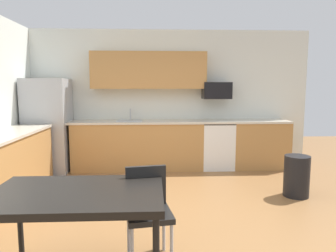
{
  "coord_description": "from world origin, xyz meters",
  "views": [
    {
      "loc": [
        -0.22,
        -3.63,
        1.59
      ],
      "look_at": [
        0.0,
        1.0,
        1.0
      ],
      "focal_mm": 33.16,
      "sensor_mm": 36.0,
      "label": 1
    }
  ],
  "objects_px": {
    "refrigerator": "(48,126)",
    "chair_near_table": "(148,206)",
    "oven_range": "(217,145)",
    "dining_table": "(77,198)",
    "trash_bin": "(297,176)",
    "microwave": "(217,91)"
  },
  "relations": [
    {
      "from": "microwave",
      "to": "trash_bin",
      "type": "bearing_deg",
      "value": -64.46
    },
    {
      "from": "oven_range",
      "to": "dining_table",
      "type": "bearing_deg",
      "value": -118.33
    },
    {
      "from": "dining_table",
      "to": "trash_bin",
      "type": "height_order",
      "value": "dining_table"
    },
    {
      "from": "refrigerator",
      "to": "dining_table",
      "type": "bearing_deg",
      "value": -68.5
    },
    {
      "from": "oven_range",
      "to": "chair_near_table",
      "type": "relative_size",
      "value": 1.07
    },
    {
      "from": "refrigerator",
      "to": "chair_near_table",
      "type": "xyz_separation_m",
      "value": [
        1.9,
        -3.12,
        -0.36
      ]
    },
    {
      "from": "chair_near_table",
      "to": "trash_bin",
      "type": "bearing_deg",
      "value": 35.98
    },
    {
      "from": "chair_near_table",
      "to": "trash_bin",
      "type": "height_order",
      "value": "chair_near_table"
    },
    {
      "from": "oven_range",
      "to": "dining_table",
      "type": "xyz_separation_m",
      "value": [
        -1.87,
        -3.46,
        0.23
      ]
    },
    {
      "from": "oven_range",
      "to": "trash_bin",
      "type": "height_order",
      "value": "oven_range"
    },
    {
      "from": "refrigerator",
      "to": "microwave",
      "type": "height_order",
      "value": "refrigerator"
    },
    {
      "from": "refrigerator",
      "to": "oven_range",
      "type": "height_order",
      "value": "refrigerator"
    },
    {
      "from": "oven_range",
      "to": "trash_bin",
      "type": "xyz_separation_m",
      "value": [
        0.84,
        -1.65,
        -0.16
      ]
    },
    {
      "from": "oven_range",
      "to": "trash_bin",
      "type": "distance_m",
      "value": 1.86
    },
    {
      "from": "microwave",
      "to": "dining_table",
      "type": "height_order",
      "value": "microwave"
    },
    {
      "from": "dining_table",
      "to": "microwave",
      "type": "bearing_deg",
      "value": 62.35
    },
    {
      "from": "chair_near_table",
      "to": "refrigerator",
      "type": "bearing_deg",
      "value": 121.35
    },
    {
      "from": "trash_bin",
      "to": "refrigerator",
      "type": "bearing_deg",
      "value": 158.71
    },
    {
      "from": "refrigerator",
      "to": "chair_near_table",
      "type": "relative_size",
      "value": 2.04
    },
    {
      "from": "trash_bin",
      "to": "chair_near_table",
      "type": "bearing_deg",
      "value": -144.02
    },
    {
      "from": "refrigerator",
      "to": "chair_near_table",
      "type": "bearing_deg",
      "value": -58.65
    },
    {
      "from": "refrigerator",
      "to": "oven_range",
      "type": "distance_m",
      "value": 3.22
    }
  ]
}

